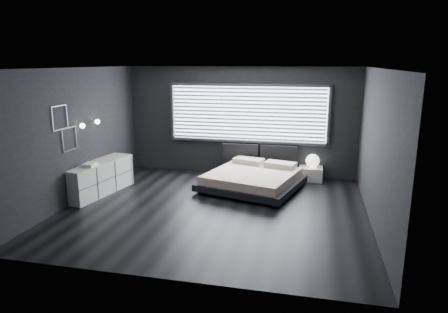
# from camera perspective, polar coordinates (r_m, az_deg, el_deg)

# --- Properties ---
(room) EXTENTS (6.04, 6.00, 2.80)m
(room) POSITION_cam_1_polar(r_m,az_deg,el_deg) (7.78, -1.39, 2.16)
(room) COLOR black
(room) RESTS_ON ground
(window) EXTENTS (4.14, 0.09, 1.52)m
(window) POSITION_cam_1_polar(r_m,az_deg,el_deg) (10.32, 3.38, 6.11)
(window) COLOR white
(window) RESTS_ON ground
(headboard) EXTENTS (1.96, 0.16, 0.52)m
(headboard) POSITION_cam_1_polar(r_m,az_deg,el_deg) (10.40, 5.07, 0.32)
(headboard) COLOR black
(headboard) RESTS_ON ground
(sconce_near) EXTENTS (0.18, 0.11, 0.11)m
(sconce_near) POSITION_cam_1_polar(r_m,az_deg,el_deg) (8.94, -19.59, 4.16)
(sconce_near) COLOR silver
(sconce_near) RESTS_ON ground
(sconce_far) EXTENTS (0.18, 0.11, 0.11)m
(sconce_far) POSITION_cam_1_polar(r_m,az_deg,el_deg) (9.44, -17.66, 4.76)
(sconce_far) COLOR silver
(sconce_far) RESTS_ON ground
(wall_art_upper) EXTENTS (0.01, 0.48, 0.48)m
(wall_art_upper) POSITION_cam_1_polar(r_m,az_deg,el_deg) (8.46, -22.40, 5.15)
(wall_art_upper) COLOR #47474C
(wall_art_upper) RESTS_ON ground
(wall_art_lower) EXTENTS (0.01, 0.48, 0.48)m
(wall_art_lower) POSITION_cam_1_polar(r_m,az_deg,el_deg) (8.74, -21.20, 2.36)
(wall_art_lower) COLOR #47474C
(wall_art_lower) RESTS_ON ground
(bed) EXTENTS (2.51, 2.45, 0.54)m
(bed) POSITION_cam_1_polar(r_m,az_deg,el_deg) (9.38, 4.12, -3.16)
(bed) COLOR black
(bed) RESTS_ON ground
(nightstand) EXTENTS (0.58, 0.49, 0.34)m
(nightstand) POSITION_cam_1_polar(r_m,az_deg,el_deg) (10.28, 12.26, -2.41)
(nightstand) COLOR silver
(nightstand) RESTS_ON ground
(orb_lamp) EXTENTS (0.34, 0.34, 0.34)m
(orb_lamp) POSITION_cam_1_polar(r_m,az_deg,el_deg) (10.18, 12.54, -0.60)
(orb_lamp) COLOR white
(orb_lamp) RESTS_ON nightstand
(dresser) EXTENTS (0.83, 1.90, 0.74)m
(dresser) POSITION_cam_1_polar(r_m,az_deg,el_deg) (9.42, -17.40, -2.92)
(dresser) COLOR silver
(dresser) RESTS_ON ground
(book_stack) EXTENTS (0.27, 0.35, 0.07)m
(book_stack) POSITION_cam_1_polar(r_m,az_deg,el_deg) (9.00, -18.62, -1.12)
(book_stack) COLOR silver
(book_stack) RESTS_ON dresser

